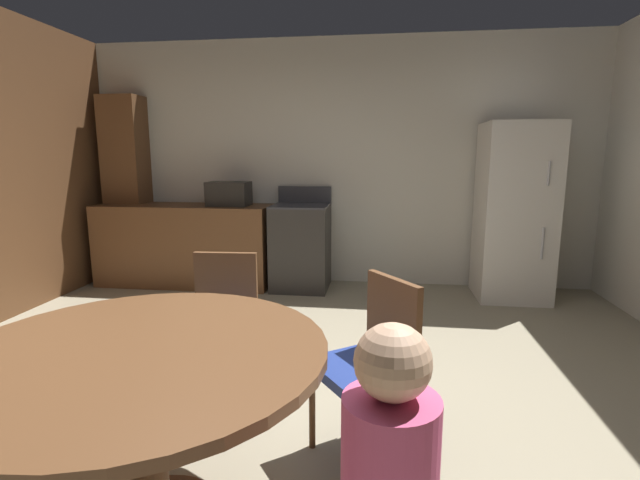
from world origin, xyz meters
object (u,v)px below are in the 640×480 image
at_px(refrigerator, 514,212).
at_px(chair_north, 222,318).
at_px(oven_range, 301,246).
at_px(chair_northeast, 373,356).
at_px(dining_table, 143,385).
at_px(microwave, 229,194).

distance_m(refrigerator, chair_north, 3.25).
distance_m(oven_range, refrigerator, 2.22).
relative_size(refrigerator, chair_northeast, 2.02).
distance_m(dining_table, chair_northeast, 1.03).
bearing_deg(dining_table, refrigerator, 57.06).
bearing_deg(oven_range, microwave, -179.74).
relative_size(microwave, dining_table, 0.32).
distance_m(dining_table, chair_north, 1.03).
distance_m(chair_north, chair_northeast, 0.98).
height_order(microwave, dining_table, microwave).
bearing_deg(refrigerator, chair_north, -133.84).
bearing_deg(oven_range, dining_table, -89.87).
bearing_deg(refrigerator, oven_range, 178.59).
xyz_separation_m(microwave, chair_northeast, (1.62, -2.80, -0.53)).
distance_m(refrigerator, chair_northeast, 3.08).
xyz_separation_m(dining_table, chair_northeast, (0.83, 0.61, -0.11)).
xyz_separation_m(refrigerator, chair_north, (-2.24, -2.33, -0.38)).
relative_size(refrigerator, microwave, 4.00).
relative_size(refrigerator, chair_north, 2.02).
distance_m(oven_range, chair_north, 2.39).
relative_size(dining_table, chair_north, 1.56).
distance_m(refrigerator, dining_table, 4.01).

